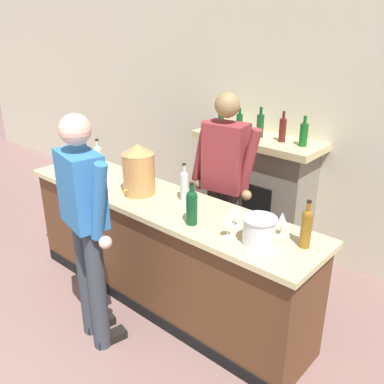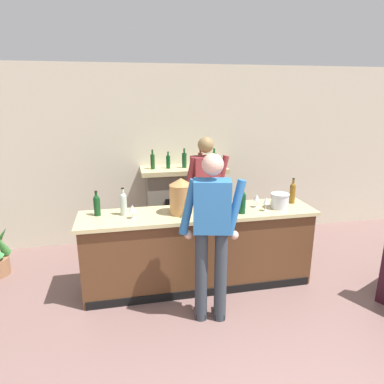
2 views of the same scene
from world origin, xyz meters
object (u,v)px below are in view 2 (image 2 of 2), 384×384
object	(u,v)px
wine_bottle_riesling_slim	(123,203)
wine_bottle_merlot_tall	(210,197)
person_customer	(212,232)
copper_dispenser	(181,196)
fireplace_stone	(184,204)
wine_glass_near_bucket	(277,194)
wine_bottle_port_short	(242,202)
ice_bucket_steel	(280,201)
person_bartender	(205,195)
wine_glass_back_row	(257,198)
wine_glass_front_left	(266,201)
wine_glass_front_right	(132,209)
wine_bottle_burgundy_dark	(97,204)
wine_bottle_rose_blush	(293,192)

from	to	relation	value
wine_bottle_riesling_slim	wine_bottle_merlot_tall	distance (m)	1.04
person_customer	copper_dispenser	world-z (taller)	person_customer
person_customer	wine_bottle_riesling_slim	world-z (taller)	person_customer
fireplace_stone	wine_glass_near_bucket	size ratio (longest dim) A/B	8.81
wine_bottle_merlot_tall	fireplace_stone	bearing A→B (deg)	94.61
fireplace_stone	wine_glass_near_bucket	distance (m)	1.64
wine_bottle_port_short	wine_bottle_merlot_tall	bearing A→B (deg)	139.52
wine_bottle_merlot_tall	ice_bucket_steel	bearing A→B (deg)	-12.98
fireplace_stone	person_bartender	xyz separation A→B (m)	(0.16, -0.77, 0.36)
wine_bottle_merlot_tall	wine_glass_back_row	size ratio (longest dim) A/B	1.90
wine_glass_front_left	wine_glass_front_right	bearing A→B (deg)	177.46
wine_glass_front_right	person_customer	bearing A→B (deg)	-39.98
fireplace_stone	wine_bottle_port_short	world-z (taller)	fireplace_stone
wine_bottle_port_short	wine_glass_near_bucket	xyz separation A→B (m)	(0.57, 0.27, -0.02)
person_customer	wine_glass_back_row	world-z (taller)	person_customer
wine_bottle_burgundy_dark	wine_glass_near_bucket	xyz separation A→B (m)	(2.22, 0.01, -0.01)
wine_bottle_port_short	wine_glass_near_bucket	size ratio (longest dim) A/B	1.84
wine_bottle_merlot_tall	wine_glass_front_left	bearing A→B (deg)	-22.20
wine_bottle_port_short	wine_glass_front_left	xyz separation A→B (m)	(0.31, 0.02, -0.02)
fireplace_stone	ice_bucket_steel	distance (m)	1.75
person_customer	ice_bucket_steel	bearing A→B (deg)	31.33
person_customer	wine_bottle_merlot_tall	size ratio (longest dim) A/B	5.71
wine_bottle_merlot_tall	wine_glass_front_right	distance (m)	0.96
copper_dispenser	wine_bottle_riesling_slim	bearing A→B (deg)	172.50
wine_bottle_port_short	wine_glass_front_left	distance (m)	0.31
wine_bottle_merlot_tall	wine_glass_front_left	world-z (taller)	wine_bottle_merlot_tall
wine_bottle_rose_blush	wine_glass_front_left	bearing A→B (deg)	-153.91
wine_bottle_rose_blush	wine_bottle_riesling_slim	bearing A→B (deg)	-179.49
ice_bucket_steel	wine_glass_front_right	world-z (taller)	ice_bucket_steel
wine_glass_front_right	wine_glass_front_left	xyz separation A→B (m)	(1.57, -0.07, 0.01)
wine_glass_front_right	wine_glass_near_bucket	distance (m)	1.84
ice_bucket_steel	wine_glass_near_bucket	xyz separation A→B (m)	(0.06, 0.19, 0.03)
ice_bucket_steel	wine_glass_front_right	bearing A→B (deg)	179.83
ice_bucket_steel	wine_glass_back_row	size ratio (longest dim) A/B	1.38
wine_bottle_port_short	wine_glass_front_left	world-z (taller)	wine_bottle_port_short
wine_bottle_rose_blush	wine_bottle_merlot_tall	distance (m)	1.08
wine_glass_near_bucket	wine_bottle_rose_blush	bearing A→B (deg)	-9.35
person_customer	wine_bottle_port_short	world-z (taller)	person_customer
wine_bottle_riesling_slim	wine_glass_back_row	distance (m)	1.61
fireplace_stone	person_customer	size ratio (longest dim) A/B	0.85
ice_bucket_steel	wine_bottle_riesling_slim	size ratio (longest dim) A/B	0.70
wine_bottle_riesling_slim	wine_bottle_merlot_tall	world-z (taller)	wine_bottle_riesling_slim
wine_bottle_rose_blush	wine_bottle_port_short	bearing A→B (deg)	-162.52
person_bartender	wine_bottle_port_short	bearing A→B (deg)	-70.28
wine_bottle_riesling_slim	wine_bottle_port_short	xyz separation A→B (m)	(1.36, -0.22, -0.00)
ice_bucket_steel	wine_bottle_rose_blush	bearing A→B (deg)	32.42
person_bartender	person_customer	bearing A→B (deg)	-101.12
wine_glass_front_right	wine_glass_back_row	xyz separation A→B (m)	(1.51, 0.08, 0.00)
person_customer	wine_bottle_port_short	size ratio (longest dim) A/B	5.63
fireplace_stone	wine_bottle_riesling_slim	size ratio (longest dim) A/B	4.68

